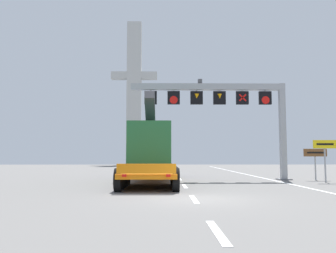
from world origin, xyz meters
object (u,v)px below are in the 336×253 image
Objects in this scene: tourist_info_sign_brown at (315,156)px; bridge_pylon_distant at (134,91)px; overhead_lane_gantry at (227,102)px; exit_sign_yellow at (325,150)px; heavy_haul_truck_orange at (152,151)px.

bridge_pylon_distant is at bearing 110.12° from tourist_info_sign_brown.
tourist_info_sign_brown is (5.98, -0.53, -3.86)m from overhead_lane_gantry.
tourist_info_sign_brown is at bearing -69.88° from bridge_pylon_distant.
exit_sign_yellow reaches higher than tourist_info_sign_brown.
overhead_lane_gantry reaches higher than tourist_info_sign_brown.
exit_sign_yellow is 1.24× the size of tourist_info_sign_brown.
exit_sign_yellow is at bearing -70.98° from bridge_pylon_distant.
overhead_lane_gantry is at bearing 9.11° from heavy_haul_truck_orange.
exit_sign_yellow is 2.10m from tourist_info_sign_brown.
heavy_haul_truck_orange reaches higher than exit_sign_yellow.
bridge_pylon_distant reaches higher than heavy_haul_truck_orange.
bridge_pylon_distant is (-10.24, 43.76, 8.91)m from overhead_lane_gantry.
overhead_lane_gantry is at bearing 155.71° from exit_sign_yellow.
exit_sign_yellow is (5.73, -2.59, -3.49)m from overhead_lane_gantry.
exit_sign_yellow is 50.56m from bridge_pylon_distant.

